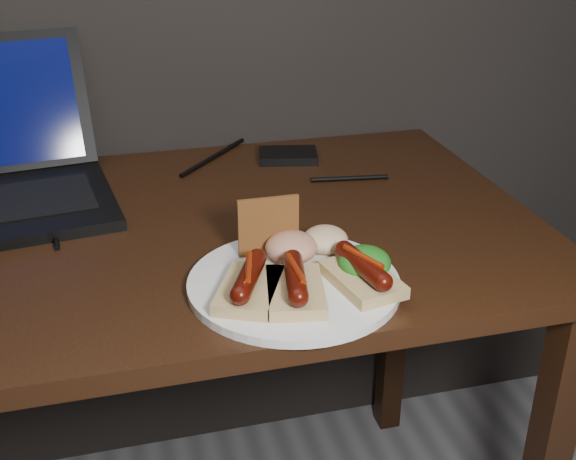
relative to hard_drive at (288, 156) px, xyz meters
The scene contains 11 objects.
desk 0.46m from the hard_drive, 147.44° to the right, with size 1.40×0.70×0.75m.
hard_drive is the anchor object (origin of this frame).
desk_cables 0.35m from the hard_drive, 163.10° to the right, with size 0.97×0.40×0.01m.
plate 0.48m from the hard_drive, 103.60° to the right, with size 0.28×0.28×0.01m, color white.
bread_sausage_left 0.52m from the hard_drive, 109.85° to the right, with size 0.11×0.13×0.04m.
bread_sausage_center 0.52m from the hard_drive, 103.49° to the right, with size 0.09×0.13×0.04m.
bread_sausage_right 0.50m from the hard_drive, 93.53° to the right, with size 0.09×0.13×0.04m.
crispbread 0.41m from the hard_drive, 108.29° to the right, with size 0.09×0.01×0.09m, color brown.
salad_greens 0.48m from the hard_drive, 92.35° to the right, with size 0.07×0.07×0.04m, color #1D5C12.
salsa_mound 0.43m from the hard_drive, 103.87° to the right, with size 0.07×0.07×0.04m, color #9A110F.
coleslaw_mound 0.40m from the hard_drive, 96.98° to the right, with size 0.06×0.06×0.04m, color beige.
Camera 1 is at (0.05, 0.37, 1.24)m, focal length 45.00 mm.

